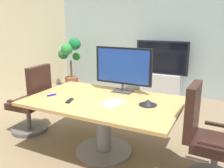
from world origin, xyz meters
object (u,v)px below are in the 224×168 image
object	(u,v)px
office_chair_right	(207,143)
tv_monitor	(123,67)
conference_phone	(148,103)
conference_table	(104,113)
office_chair_left	(32,105)
wall_display_unit	(161,78)
remote_control	(70,101)
potted_plant	(70,60)

from	to	relation	value
office_chair_right	tv_monitor	world-z (taller)	tv_monitor
conference_phone	office_chair_right	bearing A→B (deg)	-7.78
conference_table	office_chair_right	distance (m)	1.29
conference_table	office_chair_left	xyz separation A→B (m)	(-1.28, 0.03, -0.11)
office_chair_left	conference_phone	size ratio (longest dim) A/B	4.95
conference_table	office_chair_right	bearing A→B (deg)	-1.87
office_chair_left	wall_display_unit	bearing A→B (deg)	151.44
office_chair_left	remote_control	world-z (taller)	office_chair_left
office_chair_left	potted_plant	distance (m)	2.60
conference_table	tv_monitor	world-z (taller)	tv_monitor
conference_table	tv_monitor	bearing A→B (deg)	79.67
conference_table	wall_display_unit	bearing A→B (deg)	89.47
conference_table	wall_display_unit	size ratio (longest dim) A/B	1.49
conference_phone	remote_control	xyz separation A→B (m)	(-0.93, -0.30, -0.02)
wall_display_unit	conference_table	bearing A→B (deg)	-90.53
conference_table	office_chair_left	world-z (taller)	office_chair_left
tv_monitor	wall_display_unit	world-z (taller)	tv_monitor
potted_plant	wall_display_unit	bearing A→B (deg)	8.92
tv_monitor	wall_display_unit	xyz separation A→B (m)	(-0.05, 2.34, -0.66)
wall_display_unit	office_chair_left	bearing A→B (deg)	-115.47
office_chair_right	tv_monitor	xyz separation A→B (m)	(-1.20, 0.48, 0.65)
wall_display_unit	conference_phone	bearing A→B (deg)	-78.46
conference_table	wall_display_unit	world-z (taller)	wall_display_unit
tv_monitor	potted_plant	world-z (taller)	tv_monitor
office_chair_left	potted_plant	size ratio (longest dim) A/B	0.82
conference_phone	remote_control	bearing A→B (deg)	-161.95
tv_monitor	conference_table	bearing A→B (deg)	-100.33
remote_control	wall_display_unit	bearing A→B (deg)	66.79
potted_plant	conference_phone	xyz separation A→B (m)	(2.85, -2.36, 0.00)
remote_control	office_chair_left	bearing A→B (deg)	147.39
conference_table	tv_monitor	xyz separation A→B (m)	(0.08, 0.44, 0.54)
office_chair_right	remote_control	bearing A→B (deg)	99.25
potted_plant	conference_phone	distance (m)	3.70
office_chair_right	potted_plant	distance (m)	4.33
wall_display_unit	potted_plant	bearing A→B (deg)	-171.08
conference_table	remote_control	world-z (taller)	remote_control
wall_display_unit	potted_plant	distance (m)	2.35
office_chair_right	wall_display_unit	xyz separation A→B (m)	(-1.26, 2.82, -0.01)
office_chair_left	wall_display_unit	distance (m)	3.05
conference_phone	potted_plant	bearing A→B (deg)	140.40
office_chair_right	wall_display_unit	distance (m)	3.09
conference_table	conference_phone	world-z (taller)	conference_phone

